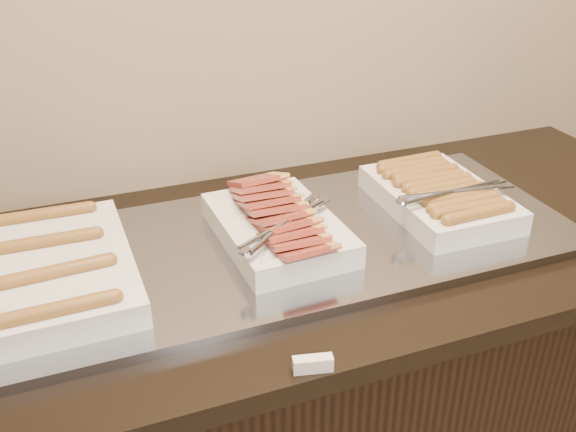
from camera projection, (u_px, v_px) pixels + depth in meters
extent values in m
cube|color=black|center=(273.00, 418.00, 1.52)|extent=(2.00, 0.70, 0.86)
cube|color=black|center=(270.00, 258.00, 1.31)|extent=(2.06, 0.76, 0.04)
cube|color=#9396A0|center=(284.00, 243.00, 1.31)|extent=(1.20, 0.50, 0.02)
cube|color=silver|center=(56.00, 271.00, 1.15)|extent=(0.27, 0.40, 0.05)
cylinder|color=olive|center=(58.00, 309.00, 1.00)|extent=(0.18, 0.03, 0.03)
cylinder|color=olive|center=(58.00, 271.00, 1.09)|extent=(0.18, 0.04, 0.03)
cylinder|color=olive|center=(48.00, 241.00, 1.18)|extent=(0.18, 0.03, 0.03)
cylinder|color=olive|center=(44.00, 214.00, 1.27)|extent=(0.18, 0.03, 0.03)
cube|color=silver|center=(278.00, 229.00, 1.28)|extent=(0.23, 0.34, 0.05)
cube|color=#B04A39|center=(304.00, 249.00, 1.17)|extent=(0.12, 0.10, 0.04)
cube|color=#B04A39|center=(296.00, 241.00, 1.19)|extent=(0.11, 0.09, 0.04)
cube|color=#B04A39|center=(288.00, 232.00, 1.21)|extent=(0.11, 0.09, 0.04)
cube|color=#B04A39|center=(288.00, 223.00, 1.24)|extent=(0.12, 0.10, 0.04)
cube|color=#B04A39|center=(279.00, 216.00, 1.26)|extent=(0.12, 0.10, 0.04)
cube|color=#B04A39|center=(274.00, 208.00, 1.28)|extent=(0.11, 0.09, 0.04)
cube|color=#B04A39|center=(268.00, 201.00, 1.30)|extent=(0.11, 0.09, 0.04)
cube|color=#B04A39|center=(263.00, 194.00, 1.32)|extent=(0.11, 0.09, 0.04)
cube|color=#B04A39|center=(260.00, 187.00, 1.34)|extent=(0.11, 0.09, 0.04)
cube|color=#B04A39|center=(258.00, 180.00, 1.37)|extent=(0.12, 0.10, 0.04)
cube|color=silver|center=(439.00, 198.00, 1.40)|extent=(0.23, 0.34, 0.05)
cylinder|color=olive|center=(479.00, 214.00, 1.27)|extent=(0.15, 0.03, 0.03)
cylinder|color=olive|center=(469.00, 208.00, 1.29)|extent=(0.15, 0.03, 0.03)
cylinder|color=olive|center=(464.00, 203.00, 1.32)|extent=(0.15, 0.03, 0.03)
cylinder|color=olive|center=(459.00, 197.00, 1.34)|extent=(0.15, 0.03, 0.03)
cylinder|color=olive|center=(451.00, 192.00, 1.36)|extent=(0.15, 0.03, 0.03)
cylinder|color=olive|center=(442.00, 188.00, 1.38)|extent=(0.15, 0.03, 0.03)
cylinder|color=olive|center=(437.00, 183.00, 1.40)|extent=(0.15, 0.03, 0.03)
cylinder|color=olive|center=(429.00, 179.00, 1.42)|extent=(0.15, 0.03, 0.03)
cylinder|color=olive|center=(426.00, 174.00, 1.44)|extent=(0.15, 0.03, 0.03)
cylinder|color=olive|center=(417.00, 170.00, 1.46)|extent=(0.15, 0.03, 0.03)
cylinder|color=olive|center=(412.00, 166.00, 1.48)|extent=(0.15, 0.03, 0.03)
cylinder|color=olive|center=(409.00, 161.00, 1.51)|extent=(0.15, 0.03, 0.03)
cube|color=silver|center=(313.00, 364.00, 0.98)|extent=(0.06, 0.03, 0.02)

